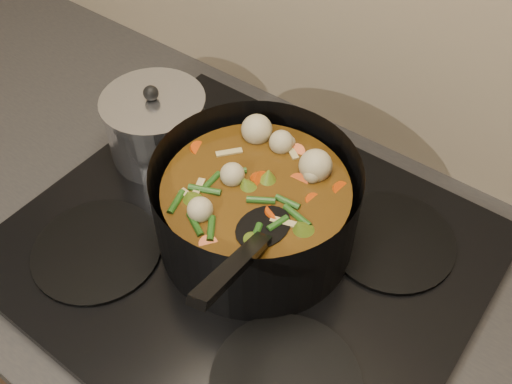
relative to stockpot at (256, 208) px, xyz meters
The scene contains 3 objects.
stovetop 0.08m from the stockpot, 95.26° to the right, with size 0.62×0.54×0.03m.
stockpot is the anchor object (origin of this frame).
saucepan 0.23m from the stockpot, 168.43° to the left, with size 0.16×0.16×0.13m.
Camera 1 is at (0.30, 1.56, 1.58)m, focal length 40.00 mm.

